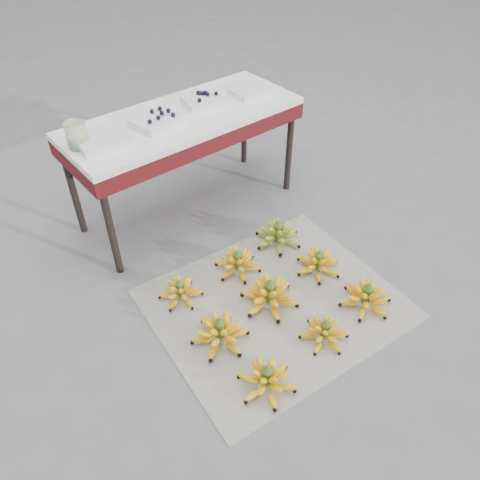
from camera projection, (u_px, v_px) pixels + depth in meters
ground at (288, 301)px, 2.53m from camera, size 60.00×60.00×0.00m
newspaper_mat at (275, 304)px, 2.51m from camera, size 1.35×1.17×0.01m
bunch_front_left at (267, 379)px, 2.09m from camera, size 0.29×0.29×0.16m
bunch_front_center at (324, 332)px, 2.30m from camera, size 0.30×0.30×0.15m
bunch_front_right at (366, 297)px, 2.46m from camera, size 0.32×0.32×0.17m
bunch_mid_left at (220, 333)px, 2.29m from camera, size 0.32×0.32×0.17m
bunch_mid_center at (270, 295)px, 2.47m from camera, size 0.37×0.37×0.19m
bunch_mid_right at (318, 263)px, 2.67m from camera, size 0.32×0.32×0.16m
bunch_back_left at (180, 291)px, 2.51m from camera, size 0.24×0.24×0.14m
bunch_back_center at (238, 263)px, 2.67m from camera, size 0.30×0.30×0.16m
bunch_back_right at (278, 235)px, 2.85m from camera, size 0.35×0.35×0.17m
vendor_table at (184, 126)px, 2.77m from camera, size 1.42×0.57×0.68m
tray_far_left at (104, 141)px, 2.44m from camera, size 0.29×0.22×0.04m
tray_left at (158, 120)px, 2.61m from camera, size 0.30×0.24×0.07m
tray_right at (206, 100)px, 2.81m from camera, size 0.30×0.24×0.07m
tray_far_right at (250, 91)px, 2.92m from camera, size 0.24×0.17×0.04m
glass_jar at (77, 135)px, 2.39m from camera, size 0.13×0.13×0.14m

